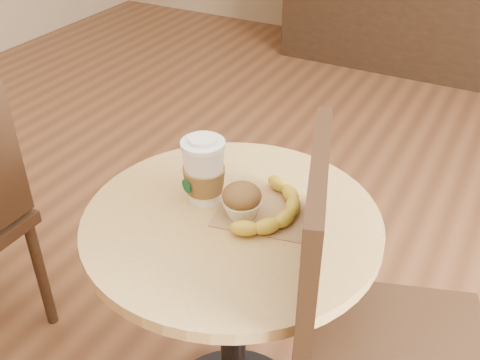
{
  "coord_description": "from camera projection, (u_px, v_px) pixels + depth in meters",
  "views": [
    {
      "loc": [
        0.54,
        -0.81,
        1.54
      ],
      "look_at": [
        0.03,
        0.13,
        0.83
      ],
      "focal_mm": 42.0,
      "sensor_mm": 36.0,
      "label": 1
    }
  ],
  "objects": [
    {
      "name": "banana",
      "position": [
        275.0,
        209.0,
        1.3
      ],
      "size": [
        0.15,
        0.27,
        0.04
      ],
      "primitive_type": null,
      "rotation": [
        0.0,
        0.0,
        -0.05
      ],
      "color": "gold",
      "rests_on": "kraft_bag"
    },
    {
      "name": "coffee_cup",
      "position": [
        204.0,
        173.0,
        1.32
      ],
      "size": [
        0.1,
        0.11,
        0.17
      ],
      "rotation": [
        0.0,
        0.0,
        -0.42
      ],
      "color": "white",
      "rests_on": "cafe_table"
    },
    {
      "name": "cafe_table",
      "position": [
        233.0,
        285.0,
        1.42
      ],
      "size": [
        0.7,
        0.7,
        0.75
      ],
      "color": "black",
      "rests_on": "ground"
    },
    {
      "name": "muffin",
      "position": [
        242.0,
        201.0,
        1.28
      ],
      "size": [
        0.09,
        0.09,
        0.08
      ],
      "color": "white",
      "rests_on": "kraft_bag"
    },
    {
      "name": "chair_right",
      "position": [
        362.0,
        338.0,
        1.25
      ],
      "size": [
        0.56,
        0.56,
        1.01
      ],
      "rotation": [
        0.0,
        0.0,
        1.9
      ],
      "color": "#342012",
      "rests_on": "ground"
    },
    {
      "name": "kraft_bag",
      "position": [
        269.0,
        212.0,
        1.32
      ],
      "size": [
        0.27,
        0.23,
        0.0
      ],
      "primitive_type": "cube",
      "rotation": [
        0.0,
        0.0,
        0.2
      ],
      "color": "#9E774C",
      "rests_on": "cafe_table"
    }
  ]
}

